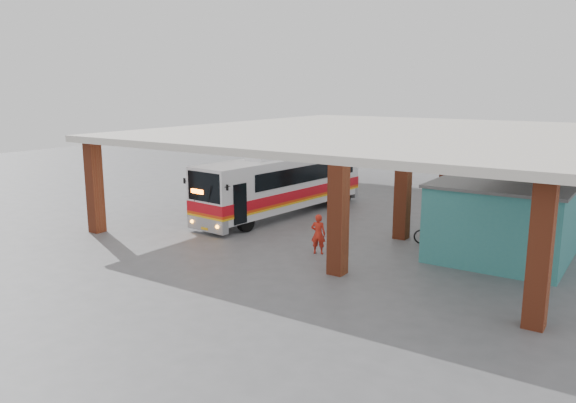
% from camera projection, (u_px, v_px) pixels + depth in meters
% --- Properties ---
extents(ground, '(90.00, 90.00, 0.00)m').
position_uv_depth(ground, '(311.00, 243.00, 24.87)').
color(ground, '#515154').
rests_on(ground, ground).
extents(brick_columns, '(20.10, 21.60, 4.35)m').
position_uv_depth(brick_columns, '(389.00, 182.00, 27.72)').
color(brick_columns, '#973D21').
rests_on(brick_columns, ground).
extents(canopy_roof, '(21.00, 23.00, 0.30)m').
position_uv_depth(canopy_roof, '(386.00, 132.00, 28.99)').
color(canopy_roof, beige).
rests_on(canopy_roof, brick_columns).
extents(shop_building, '(5.20, 8.20, 3.11)m').
position_uv_depth(shop_building, '(511.00, 213.00, 23.72)').
color(shop_building, teal).
rests_on(shop_building, ground).
extents(coach_bus, '(3.44, 11.64, 3.34)m').
position_uv_depth(coach_bus, '(282.00, 184.00, 30.13)').
color(coach_bus, silver).
rests_on(coach_bus, ground).
extents(motorcycle, '(2.03, 1.22, 1.01)m').
position_uv_depth(motorcycle, '(436.00, 234.00, 24.48)').
color(motorcycle, black).
rests_on(motorcycle, ground).
extents(pedestrian, '(0.71, 0.57, 1.68)m').
position_uv_depth(pedestrian, '(318.00, 234.00, 23.14)').
color(pedestrian, red).
rests_on(pedestrian, ground).
extents(red_chair, '(0.55, 0.55, 0.85)m').
position_uv_depth(red_chair, '(456.00, 221.00, 27.21)').
color(red_chair, red).
rests_on(red_chair, ground).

